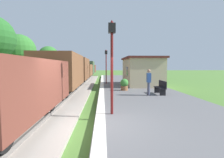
% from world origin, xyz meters
% --- Properties ---
extents(ground_plane, '(160.00, 160.00, 0.00)m').
position_xyz_m(ground_plane, '(0.00, 0.00, 0.00)').
color(ground_plane, '#47702D').
extents(platform_slab, '(6.00, 60.00, 0.25)m').
position_xyz_m(platform_slab, '(3.20, 0.00, 0.12)').
color(platform_slab, '#565659').
rests_on(platform_slab, ground).
extents(platform_edge_stripe, '(0.36, 60.00, 0.01)m').
position_xyz_m(platform_edge_stripe, '(0.40, 0.00, 0.25)').
color(platform_edge_stripe, silver).
rests_on(platform_edge_stripe, platform_slab).
extents(track_ballast, '(3.80, 60.00, 0.12)m').
position_xyz_m(track_ballast, '(-2.40, 0.00, 0.06)').
color(track_ballast, '#9E9389').
rests_on(track_ballast, ground).
extents(rail_near, '(0.07, 60.00, 0.14)m').
position_xyz_m(rail_near, '(-1.68, 0.00, 0.19)').
color(rail_near, slate).
rests_on(rail_near, track_ballast).
extents(freight_train, '(2.50, 39.20, 2.72)m').
position_xyz_m(freight_train, '(-2.40, 16.30, 1.55)').
color(freight_train, brown).
rests_on(freight_train, rail_near).
extents(station_hut, '(3.50, 5.80, 2.78)m').
position_xyz_m(station_hut, '(4.40, 11.73, 1.65)').
color(station_hut, tan).
rests_on(station_hut, platform_slab).
extents(bench_near_hut, '(0.42, 1.50, 0.91)m').
position_xyz_m(bench_near_hut, '(4.45, 5.91, 0.72)').
color(bench_near_hut, black).
rests_on(bench_near_hut, platform_slab).
extents(bench_down_platform, '(0.42, 1.50, 0.91)m').
position_xyz_m(bench_down_platform, '(4.45, 15.60, 0.72)').
color(bench_down_platform, black).
rests_on(bench_down_platform, platform_slab).
extents(person_waiting, '(0.26, 0.39, 1.71)m').
position_xyz_m(person_waiting, '(3.48, 5.46, 1.18)').
color(person_waiting, '#474C66').
rests_on(person_waiting, platform_slab).
extents(potted_planter, '(0.64, 0.64, 0.92)m').
position_xyz_m(potted_planter, '(2.19, 7.88, 0.72)').
color(potted_planter, brown).
rests_on(potted_planter, platform_slab).
extents(lamp_post_near, '(0.28, 0.28, 3.70)m').
position_xyz_m(lamp_post_near, '(0.85, 1.15, 2.80)').
color(lamp_post_near, '#591414').
rests_on(lamp_post_near, platform_slab).
extents(lamp_post_far, '(0.28, 0.28, 3.70)m').
position_xyz_m(lamp_post_far, '(0.85, 13.24, 2.80)').
color(lamp_post_far, '#591414').
rests_on(lamp_post_far, platform_slab).
extents(tree_field_left, '(4.20, 4.20, 6.20)m').
position_xyz_m(tree_field_left, '(-10.22, 17.39, 4.09)').
color(tree_field_left, '#4C3823').
rests_on(tree_field_left, ground).
extents(tree_field_distant, '(3.39, 3.39, 5.48)m').
position_xyz_m(tree_field_distant, '(-8.66, 24.43, 3.77)').
color(tree_field_distant, '#4C3823').
rests_on(tree_field_distant, ground).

